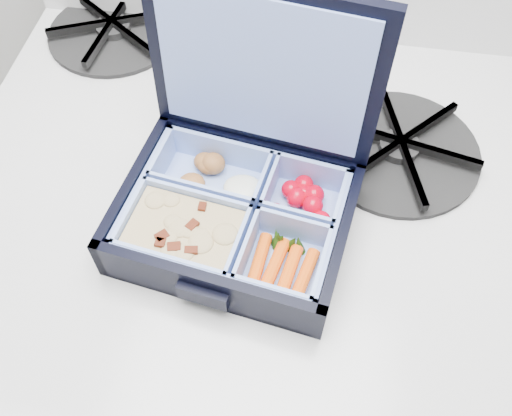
% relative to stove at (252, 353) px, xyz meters
% --- Properties ---
extents(stove, '(0.63, 0.63, 0.94)m').
position_rel_stove_xyz_m(stove, '(0.00, 0.00, 0.00)').
color(stove, silver).
rests_on(stove, floor).
extents(bento_box, '(0.23, 0.19, 0.05)m').
position_rel_stove_xyz_m(bento_box, '(-0.01, -0.05, 0.50)').
color(bento_box, black).
rests_on(bento_box, stove).
extents(burner_grate, '(0.21, 0.21, 0.03)m').
position_rel_stove_xyz_m(burner_grate, '(0.15, 0.08, 0.48)').
color(burner_grate, black).
rests_on(burner_grate, stove).
extents(burner_grate_rear, '(0.22, 0.22, 0.02)m').
position_rel_stove_xyz_m(burner_grate_rear, '(-0.21, 0.22, 0.48)').
color(burner_grate_rear, black).
rests_on(burner_grate_rear, stove).
extents(fork, '(0.15, 0.15, 0.01)m').
position_rel_stove_xyz_m(fork, '(0.01, 0.08, 0.47)').
color(fork, silver).
rests_on(fork, stove).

